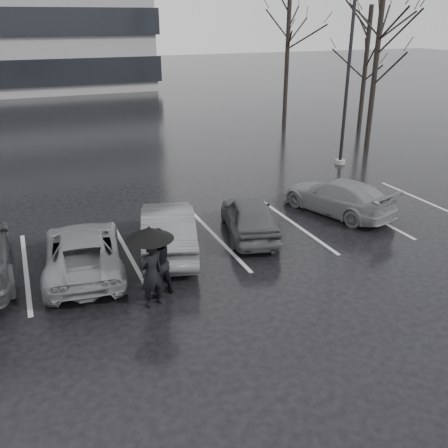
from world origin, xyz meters
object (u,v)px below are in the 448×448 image
at_px(car_east, 338,196).
at_px(pedestrian_left, 151,274).
at_px(tree_east, 375,69).
at_px(car_west_b, 83,251).
at_px(pedestrian_right, 156,263).
at_px(lamp_post, 348,77).
at_px(tree_north, 287,55).
at_px(car_main, 249,216).
at_px(tree_ne, 365,70).
at_px(car_west_a, 168,229).

height_order(car_east, pedestrian_left, pedestrian_left).
relative_size(car_east, tree_east, 0.52).
distance_m(car_west_b, pedestrian_right, 2.46).
bearing_deg(car_west_b, lamp_post, -146.73).
bearing_deg(tree_north, lamp_post, -102.25).
distance_m(pedestrian_right, tree_east, 17.59).
bearing_deg(tree_north, car_west_b, -133.73).
distance_m(car_main, tree_ne, 17.61).
xyz_separation_m(car_west_a, lamp_post, (10.14, 5.99, 3.22)).
xyz_separation_m(pedestrian_right, tree_ne, (16.54, 14.13, 2.61)).
distance_m(car_main, car_west_b, 5.17).
height_order(pedestrian_right, tree_east, tree_east).
distance_m(car_main, tree_north, 17.78).
relative_size(car_main, car_west_b, 0.85).
relative_size(pedestrian_left, tree_east, 0.21).
relative_size(car_west_a, tree_north, 0.49).
bearing_deg(lamp_post, tree_ne, 47.17).
distance_m(car_east, pedestrian_right, 7.92).
xyz_separation_m(car_east, tree_ne, (9.22, 11.11, 2.90)).
xyz_separation_m(car_main, pedestrian_right, (-3.67, -2.46, 0.27)).
height_order(lamp_post, tree_ne, lamp_post).
bearing_deg(tree_east, lamp_post, -147.67).
bearing_deg(tree_north, car_main, -122.59).
relative_size(car_west_a, tree_ne, 0.60).
bearing_deg(pedestrian_right, lamp_post, -163.61).
height_order(car_east, tree_east, tree_east).
relative_size(car_west_a, car_west_b, 0.98).
height_order(pedestrian_left, pedestrian_right, pedestrian_right).
relative_size(car_west_a, lamp_post, 0.49).
height_order(car_west_b, pedestrian_left, pedestrian_left).
bearing_deg(car_main, tree_east, -128.67).
bearing_deg(pedestrian_left, car_west_a, -133.18).
distance_m(car_west_a, tree_ne, 19.75).
distance_m(car_west_b, tree_east, 17.86).
xyz_separation_m(car_west_b, tree_ne, (18.01, 12.17, 2.91)).
distance_m(car_west_a, tree_north, 19.45).
xyz_separation_m(car_west_b, car_east, (8.79, 1.06, 0.00)).
distance_m(car_west_a, pedestrian_right, 2.50).
height_order(car_west_b, lamp_post, lamp_post).
xyz_separation_m(car_main, car_west_a, (-2.69, -0.17, 0.07)).
bearing_deg(tree_east, car_west_a, -149.03).
bearing_deg(lamp_post, car_west_a, -149.43).
distance_m(car_main, tree_east, 13.33).
distance_m(car_main, pedestrian_right, 4.42).
height_order(car_west_b, tree_east, tree_east).
relative_size(pedestrian_left, tree_north, 0.20).
bearing_deg(car_west_a, pedestrian_right, 81.43).
distance_m(lamp_post, tree_ne, 7.99).
bearing_deg(tree_east, tree_ne, 57.99).
relative_size(car_main, tree_north, 0.43).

